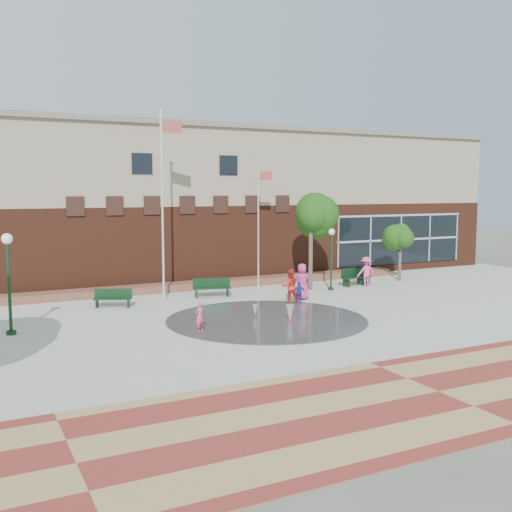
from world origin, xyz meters
name	(u,v)px	position (x,y,z in m)	size (l,w,h in m)	color
ground	(304,336)	(0.00, 0.00, 0.00)	(120.00, 120.00, 0.00)	#666056
plaza_concrete	(256,316)	(0.00, 4.00, 0.00)	(46.00, 18.00, 0.01)	#A8A8A0
paver_band	(438,392)	(0.00, -7.00, 0.00)	(46.00, 6.00, 0.01)	maroon
splash_pad	(267,320)	(0.00, 3.00, 0.00)	(8.40, 8.40, 0.01)	#383A3D
library_building	(160,202)	(0.00, 17.48, 4.64)	(44.40, 10.40, 9.20)	#562719
flower_bed	(194,290)	(0.00, 11.60, 0.00)	(26.00, 1.20, 0.40)	#A2253B
flagpole_left	(163,195)	(-2.29, 9.59, 5.17)	(1.03, 0.45, 9.28)	white
flagpole_right	(259,219)	(3.41, 10.44, 3.80)	(0.84, 0.17, 6.81)	white
lamp_left	(8,272)	(-9.77, 5.02, 2.38)	(0.41, 0.41, 3.83)	#12321A
lamp_right	(331,252)	(6.54, 8.01, 2.09)	(0.36, 0.36, 3.36)	#12321A
bench_left	(113,302)	(-5.15, 8.49, 0.28)	(1.76, 1.15, 0.87)	#12321A
bench_mid	(212,291)	(-0.01, 8.97, 0.31)	(1.99, 1.04, 0.96)	#12321A
bench_right	(356,280)	(8.71, 8.71, 0.32)	(2.06, 0.95, 1.00)	#12321A
trash_can	(362,275)	(9.25, 8.84, 0.55)	(0.66, 0.66, 1.08)	#12321A
tree_mid	(311,219)	(5.61, 8.61, 3.88)	(3.16, 3.16, 5.33)	#45382B
tree_small_right	(400,237)	(12.11, 9.03, 2.61)	(2.09, 2.09, 3.57)	#45382B
water_jet_a	(290,323)	(0.63, 2.15, 0.00)	(0.36, 0.36, 0.70)	white
water_jet_b	(255,317)	(-0.19, 3.72, 0.00)	(0.23, 0.23, 0.52)	white
child_splash	(200,317)	(-3.28, 2.26, 0.60)	(0.44, 0.29, 1.20)	#EC4A74
adult_red	(290,286)	(2.72, 5.81, 0.83)	(0.80, 0.63, 1.65)	red
adult_pink	(302,282)	(3.69, 6.30, 0.91)	(0.89, 0.58, 1.81)	#C33675
child_blue	(299,293)	(3.04, 5.48, 0.53)	(0.62, 0.26, 1.06)	#292CA0
person_bench	(366,272)	(8.94, 8.11, 0.85)	(1.10, 0.63, 1.70)	#E1458F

